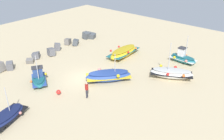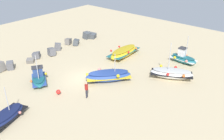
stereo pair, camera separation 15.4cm
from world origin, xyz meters
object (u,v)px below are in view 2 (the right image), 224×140
object	(u,v)px
fishing_boat_0	(124,52)
fishing_boat_5	(183,58)
fishing_boat_3	(172,73)
mooring_buoy_0	(58,92)
fishing_boat_4	(39,78)
fishing_boat_1	(6,116)
person_walking	(86,89)
fishing_boat_2	(108,76)

from	to	relation	value
fishing_boat_0	fishing_boat_5	size ratio (longest dim) A/B	1.47
fishing_boat_3	mooring_buoy_0	world-z (taller)	fishing_boat_3
fishing_boat_3	fishing_boat_4	xyz separation A→B (m)	(-10.15, 10.15, 0.02)
fishing_boat_0	fishing_boat_1	xyz separation A→B (m)	(-16.87, -0.82, -0.16)
mooring_buoy_0	fishing_boat_0	bearing A→B (deg)	4.80
person_walking	fishing_boat_1	bearing A→B (deg)	-135.56
fishing_boat_0	person_walking	xyz separation A→B (m)	(-10.08, -3.41, 0.40)
person_walking	mooring_buoy_0	bearing A→B (deg)	-173.27
fishing_boat_0	fishing_boat_4	world-z (taller)	fishing_boat_4
fishing_boat_1	fishing_boat_5	size ratio (longest dim) A/B	1.14
fishing_boat_5	person_walking	distance (m)	13.77
fishing_boat_5	fishing_boat_0	bearing A→B (deg)	27.21
person_walking	fishing_boat_3	bearing A→B (deg)	39.63
fishing_boat_3	person_walking	world-z (taller)	fishing_boat_3
fishing_boat_3	fishing_boat_5	bearing A→B (deg)	72.85
mooring_buoy_0	person_walking	bearing A→B (deg)	-58.61
fishing_boat_0	person_walking	world-z (taller)	person_walking
fishing_boat_0	mooring_buoy_0	bearing A→B (deg)	-178.53
fishing_boat_3	fishing_boat_5	xyz separation A→B (m)	(4.50, 0.85, 0.05)
fishing_boat_3	fishing_boat_5	size ratio (longest dim) A/B	1.40
fishing_boat_0	fishing_boat_3	bearing A→B (deg)	-102.60
fishing_boat_5	fishing_boat_1	bearing A→B (deg)	75.13
fishing_boat_2	person_walking	distance (m)	3.90
fishing_boat_3	fishing_boat_1	bearing A→B (deg)	-141.49
fishing_boat_2	person_walking	bearing A→B (deg)	48.50
fishing_boat_0	fishing_boat_4	size ratio (longest dim) A/B	1.49
fishing_boat_2	fishing_boat_5	xyz separation A→B (m)	(9.50, -4.00, 0.00)
fishing_boat_1	fishing_boat_4	bearing A→B (deg)	-168.47
fishing_boat_2	mooring_buoy_0	size ratio (longest dim) A/B	8.62
fishing_boat_5	person_walking	size ratio (longest dim) A/B	2.12
fishing_boat_5	fishing_boat_4	bearing A→B (deg)	59.31
fishing_boat_3	person_walking	distance (m)	9.81
fishing_boat_5	mooring_buoy_0	size ratio (longest dim) A/B	6.28
fishing_boat_0	fishing_boat_5	bearing A→B (deg)	-67.85
fishing_boat_2	fishing_boat_5	world-z (taller)	fishing_boat_5
fishing_boat_0	fishing_boat_3	distance (m)	7.77
fishing_boat_1	mooring_buoy_0	world-z (taller)	fishing_boat_1
fishing_boat_0	fishing_boat_1	bearing A→B (deg)	179.45
fishing_boat_0	fishing_boat_2	distance (m)	6.86
fishing_boat_5	mooring_buoy_0	world-z (taller)	fishing_boat_5
fishing_boat_5	person_walking	bearing A→B (deg)	77.40
fishing_boat_0	fishing_boat_4	xyz separation A→B (m)	(-11.40, 2.49, -0.00)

